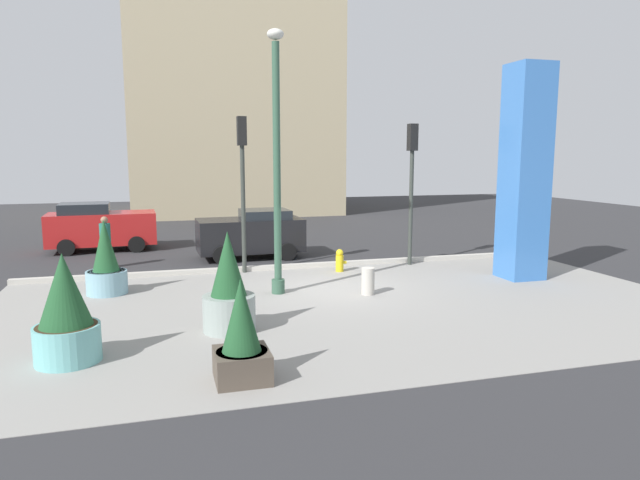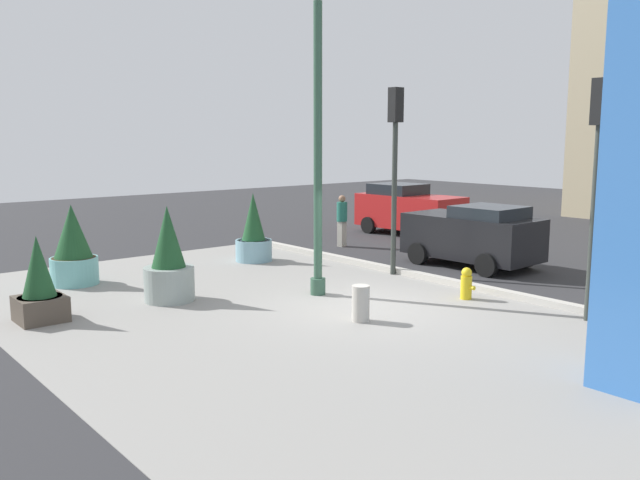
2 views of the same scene
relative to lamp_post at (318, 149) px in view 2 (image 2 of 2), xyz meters
The scene contains 15 objects.
ground_plane 5.58m from the lamp_post, 69.37° to the left, with size 60.00×60.00×0.00m, color #2D2D30.
plaza_pavement 4.21m from the lamp_post, 50.57° to the right, with size 18.00×10.00×0.02m, color gray.
curb_strip 4.91m from the lamp_post, 64.41° to the left, with size 18.00×0.24×0.16m, color #B7B2A8.
lamp_post is the anchor object (origin of this frame).
potted_plant_curbside 5.39m from the lamp_post, 164.56° to the left, with size 1.09×1.09×2.07m.
potted_plant_by_pillar 4.28m from the lamp_post, 119.74° to the right, with size 1.14×1.14×2.19m.
potted_plant_near_left 6.64m from the lamp_post, 107.57° to the right, with size 0.92×0.92×1.77m.
potted_plant_near_right 6.76m from the lamp_post, 139.85° to the right, with size 1.18×1.18×2.04m.
fire_hydrant 4.61m from the lamp_post, 42.52° to the left, with size 0.36×0.26×0.75m.
concrete_bollard 3.93m from the lamp_post, 19.20° to the right, with size 0.36×0.36×0.75m, color #B2ADA3.
traffic_light_far_side 3.10m from the lamp_post, 98.93° to the left, with size 0.28×0.42×4.99m.
traffic_light_corner 5.96m from the lamp_post, 27.96° to the left, with size 0.28×0.42×4.84m.
car_intersection 6.21m from the lamp_post, 88.19° to the left, with size 3.87×2.18×1.79m.
car_passing_lane 10.75m from the lamp_post, 120.88° to the left, with size 4.18×2.24×1.92m.
pedestrian_on_sidewalk 7.46m from the lamp_post, 133.62° to the left, with size 0.43×0.43×1.76m.
Camera 2 is at (10.22, -9.89, 3.71)m, focal length 37.04 mm.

